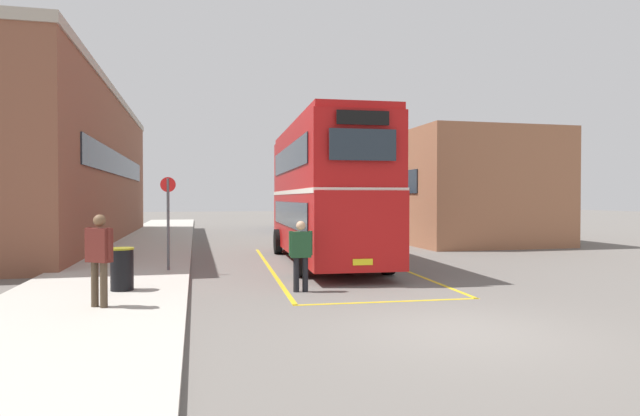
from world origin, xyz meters
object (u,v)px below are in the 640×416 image
object	(u,v)px
pedestrian_waiting_near	(99,253)
litter_bin	(122,269)
double_decker_bus	(324,191)
single_deck_bus	(301,207)
pedestrian_boarding	(301,251)
bus_stop_sign	(168,214)

from	to	relation	value
pedestrian_waiting_near	litter_bin	distance (m)	1.98
double_decker_bus	pedestrian_waiting_near	distance (m)	9.43
double_decker_bus	single_deck_bus	xyz separation A→B (m)	(2.96, 19.02, -0.87)
pedestrian_boarding	bus_stop_sign	distance (m)	4.97
double_decker_bus	pedestrian_waiting_near	bearing A→B (deg)	-131.46
single_deck_bus	pedestrian_boarding	xyz separation A→B (m)	(-4.87, -24.49, -0.65)
single_deck_bus	litter_bin	world-z (taller)	single_deck_bus
pedestrian_waiting_near	litter_bin	world-z (taller)	pedestrian_waiting_near
double_decker_bus	pedestrian_waiting_near	world-z (taller)	double_decker_bus
double_decker_bus	pedestrian_boarding	distance (m)	5.99
litter_bin	bus_stop_sign	xyz separation A→B (m)	(0.86, 3.33, 1.15)
double_decker_bus	bus_stop_sign	bearing A→B (deg)	-160.92
single_deck_bus	pedestrian_boarding	world-z (taller)	single_deck_bus
single_deck_bus	bus_stop_sign	world-z (taller)	single_deck_bus
double_decker_bus	litter_bin	world-z (taller)	double_decker_bus
pedestrian_waiting_near	bus_stop_sign	world-z (taller)	bus_stop_sign
litter_bin	bus_stop_sign	world-z (taller)	bus_stop_sign
pedestrian_boarding	double_decker_bus	bearing A→B (deg)	70.75
litter_bin	bus_stop_sign	bearing A→B (deg)	75.50
pedestrian_waiting_near	bus_stop_sign	bearing A→B (deg)	78.77
litter_bin	pedestrian_waiting_near	bearing A→B (deg)	-95.30
double_decker_bus	pedestrian_boarding	world-z (taller)	double_decker_bus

